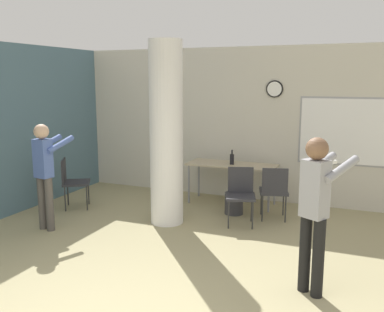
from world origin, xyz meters
TOP-DOWN VIEW (x-y plane):
  - wall_left_accent at (-3.50, 2.50)m, footprint 0.12×7.00m
  - wall_back at (0.03, 5.06)m, footprint 8.00×0.15m
  - support_pillar at (-0.91, 3.19)m, footprint 0.51×0.51m
  - folding_table at (-0.28, 4.55)m, footprint 1.58×0.61m
  - bottle_on_table at (-0.27, 4.51)m, footprint 0.07×0.07m
  - waste_bin at (-0.06, 4.00)m, footprint 0.31×0.31m
  - chair_table_right at (0.61, 3.94)m, footprint 0.54×0.54m
  - chair_by_left_wall at (-2.75, 3.23)m, footprint 0.61×0.61m
  - chair_table_front at (0.17, 3.57)m, footprint 0.55×0.55m
  - person_watching_back at (-2.42, 2.22)m, footprint 0.40×0.60m
  - person_playing_side at (1.49, 1.74)m, footprint 0.57×0.69m

SIDE VIEW (x-z plane):
  - waste_bin at x=-0.06m, z-range 0.00..0.36m
  - chair_table_right at x=0.61m, z-range 0.08..0.95m
  - chair_by_left_wall at x=-2.75m, z-range 0.08..0.95m
  - chair_table_front at x=0.17m, z-range 0.08..0.95m
  - folding_table at x=-0.28m, z-range 0.31..1.04m
  - bottle_on_table at x=-0.27m, z-range 0.70..0.96m
  - person_watching_back at x=-2.42m, z-range 0.14..1.73m
  - person_playing_side at x=1.49m, z-range 0.15..1.80m
  - wall_back at x=0.03m, z-range 0.00..2.80m
  - wall_left_accent at x=-3.50m, z-range 0.00..2.80m
  - support_pillar at x=-0.91m, z-range 0.00..2.80m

